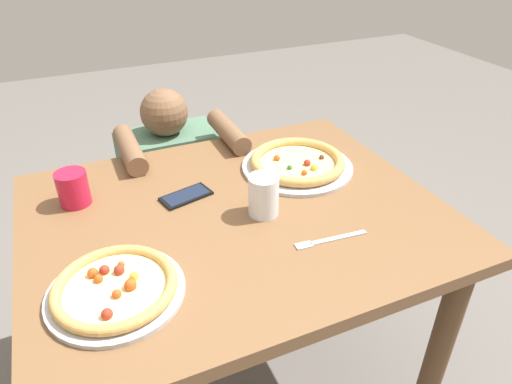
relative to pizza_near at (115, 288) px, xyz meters
name	(u,v)px	position (x,y,z in m)	size (l,w,h in m)	color
ground_plane	(240,377)	(0.37, 0.20, -0.77)	(8.00, 8.00, 0.00)	#66605B
dining_table	(236,242)	(0.37, 0.20, -0.13)	(1.17, 0.94, 0.75)	brown
pizza_near	(115,288)	(0.00, 0.00, 0.00)	(0.31, 0.31, 0.04)	#B7B7BC
pizza_far	(297,163)	(0.65, 0.35, 0.00)	(0.37, 0.37, 0.04)	#B7B7BC
drink_cup_colored	(73,188)	(-0.04, 0.43, 0.03)	(0.09, 0.09, 0.10)	red
water_cup_clear	(263,195)	(0.44, 0.16, 0.04)	(0.09, 0.09, 0.12)	silver
fork	(328,240)	(0.54, -0.02, -0.02)	(0.20, 0.04, 0.00)	silver
cell_phone	(186,196)	(0.26, 0.33, -0.01)	(0.16, 0.11, 0.01)	black
diner_seated	(174,200)	(0.34, 0.86, -0.37)	(0.43, 0.53, 0.90)	#333847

